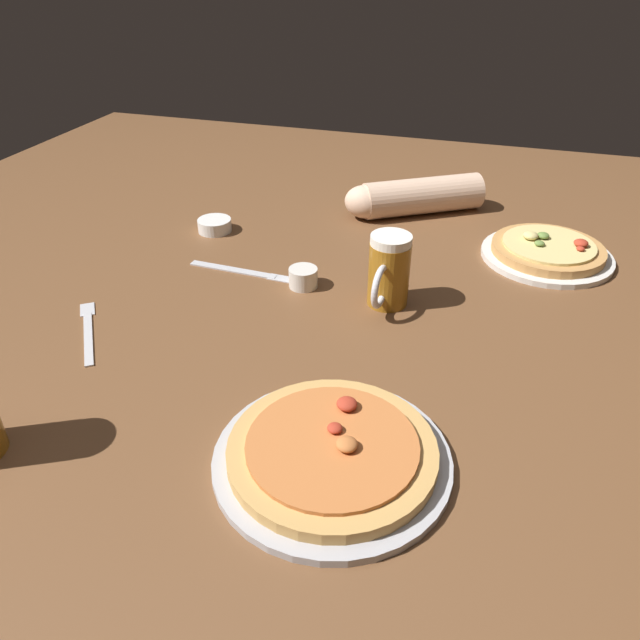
{
  "coord_description": "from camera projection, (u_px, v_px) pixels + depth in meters",
  "views": [
    {
      "loc": [
        0.26,
        -0.83,
        0.58
      ],
      "look_at": [
        0.0,
        0.0,
        0.02
      ],
      "focal_mm": 33.7,
      "sensor_mm": 36.0,
      "label": 1
    }
  ],
  "objects": [
    {
      "name": "ground_plane",
      "position": [
        320.0,
        337.0,
        1.06
      ],
      "size": [
        2.4,
        2.4,
        0.03
      ],
      "primitive_type": "cube",
      "color": "brown"
    },
    {
      "name": "pizza_plate_near",
      "position": [
        332.0,
        453.0,
        0.78
      ],
      "size": [
        0.31,
        0.31,
        0.05
      ],
      "color": "#B2B2B7",
      "rests_on": "ground_plane"
    },
    {
      "name": "pizza_plate_far",
      "position": [
        547.0,
        251.0,
        1.27
      ],
      "size": [
        0.27,
        0.27,
        0.05
      ],
      "color": "silver",
      "rests_on": "ground_plane"
    },
    {
      "name": "beer_mug_dark",
      "position": [
        388.0,
        272.0,
        1.08
      ],
      "size": [
        0.08,
        0.13,
        0.14
      ],
      "color": "#9E6619",
      "rests_on": "ground_plane"
    },
    {
      "name": "ramekin_sauce",
      "position": [
        215.0,
        225.0,
        1.38
      ],
      "size": [
        0.08,
        0.08,
        0.03
      ],
      "primitive_type": "cylinder",
      "color": "white",
      "rests_on": "ground_plane"
    },
    {
      "name": "ramekin_butter",
      "position": [
        303.0,
        278.0,
        1.17
      ],
      "size": [
        0.06,
        0.06,
        0.04
      ],
      "primitive_type": "cylinder",
      "color": "silver",
      "rests_on": "ground_plane"
    },
    {
      "name": "fork_left",
      "position": [
        88.0,
        330.0,
        1.04
      ],
      "size": [
        0.14,
        0.18,
        0.01
      ],
      "color": "silver",
      "rests_on": "ground_plane"
    },
    {
      "name": "knife_right",
      "position": [
        244.0,
        271.0,
        1.22
      ],
      "size": [
        0.24,
        0.03,
        0.01
      ],
      "color": "silver",
      "rests_on": "ground_plane"
    },
    {
      "name": "diner_arm",
      "position": [
        410.0,
        197.0,
        1.45
      ],
      "size": [
        0.32,
        0.23,
        0.09
      ],
      "color": "beige",
      "rests_on": "ground_plane"
    }
  ]
}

